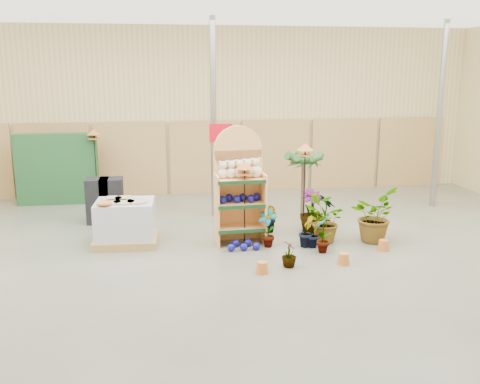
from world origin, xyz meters
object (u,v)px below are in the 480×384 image
(pallet_stack, at_px, (125,222))
(bird_table_front, at_px, (245,168))
(potted_plant_2, at_px, (323,221))
(display_shelf, at_px, (239,189))

(pallet_stack, height_order, bird_table_front, bird_table_front)
(pallet_stack, bearing_deg, bird_table_front, -6.96)
(pallet_stack, height_order, potted_plant_2, pallet_stack)
(pallet_stack, xyz_separation_m, bird_table_front, (2.30, -0.41, 1.10))
(pallet_stack, xyz_separation_m, potted_plant_2, (3.86, -0.49, -0.00))
(pallet_stack, distance_m, bird_table_front, 2.58)
(display_shelf, bearing_deg, bird_table_front, -77.76)
(bird_table_front, xyz_separation_m, potted_plant_2, (1.56, -0.07, -1.10))
(display_shelf, distance_m, potted_plant_2, 1.78)
(bird_table_front, bearing_deg, pallet_stack, 169.77)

